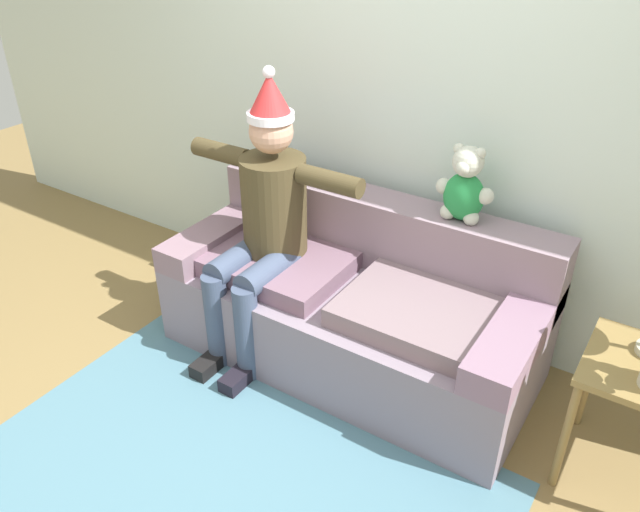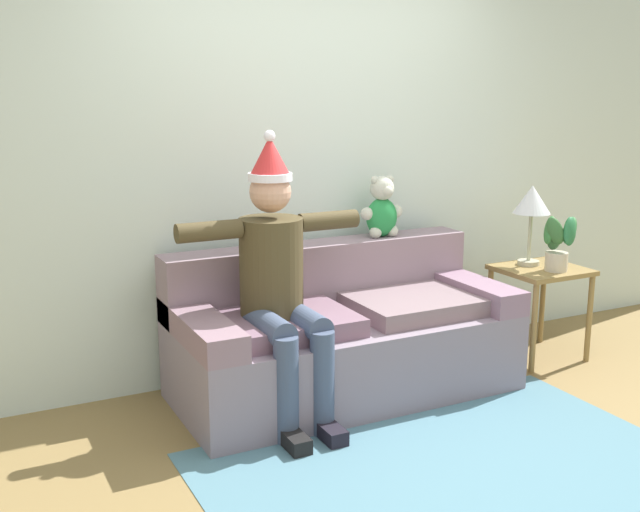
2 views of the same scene
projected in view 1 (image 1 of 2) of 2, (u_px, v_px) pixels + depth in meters
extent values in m
plane|color=olive|center=(235.00, 476.00, 2.74)|extent=(10.00, 10.00, 0.00)
cube|color=silver|center=(413.00, 88.00, 3.17)|extent=(7.00, 0.10, 2.70)
cube|color=gray|center=(350.00, 323.00, 3.33)|extent=(1.94, 0.88, 0.45)
cube|color=gray|center=(382.00, 231.00, 3.35)|extent=(1.94, 0.24, 0.38)
cube|color=gray|center=(223.00, 232.00, 3.59)|extent=(0.22, 0.88, 0.14)
cube|color=gray|center=(517.00, 333.00, 2.78)|extent=(0.22, 0.88, 0.14)
cube|color=slate|center=(277.00, 260.00, 3.36)|extent=(0.78, 0.62, 0.10)
cube|color=slate|center=(425.00, 312.00, 2.95)|extent=(0.78, 0.62, 0.10)
cylinder|color=#473B23|center=(274.00, 205.00, 3.24)|extent=(0.34, 0.34, 0.52)
sphere|color=tan|center=(271.00, 131.00, 3.03)|extent=(0.22, 0.22, 0.22)
cylinder|color=white|center=(271.00, 116.00, 2.99)|extent=(0.23, 0.23, 0.04)
cone|color=red|center=(270.00, 93.00, 2.94)|extent=(0.21, 0.21, 0.20)
sphere|color=white|center=(269.00, 72.00, 2.88)|extent=(0.06, 0.06, 0.06)
cylinder|color=#404D67|center=(238.00, 259.00, 3.27)|extent=(0.14, 0.40, 0.14)
cylinder|color=#404D67|center=(217.00, 320.00, 3.27)|extent=(0.13, 0.13, 0.55)
cube|color=black|center=(211.00, 363.00, 3.33)|extent=(0.10, 0.24, 0.08)
cylinder|color=#404D67|center=(268.00, 270.00, 3.18)|extent=(0.14, 0.40, 0.14)
cylinder|color=#404D67|center=(247.00, 333.00, 3.18)|extent=(0.13, 0.13, 0.55)
cube|color=black|center=(240.00, 377.00, 3.24)|extent=(0.10, 0.24, 0.08)
cylinder|color=#473B23|center=(221.00, 152.00, 3.28)|extent=(0.34, 0.10, 0.10)
cylinder|color=#473B23|center=(330.00, 181.00, 2.96)|extent=(0.34, 0.10, 0.10)
ellipsoid|color=#248942|center=(464.00, 197.00, 2.99)|extent=(0.20, 0.16, 0.24)
sphere|color=beige|center=(468.00, 162.00, 2.90)|extent=(0.15, 0.15, 0.15)
sphere|color=beige|center=(463.00, 168.00, 2.86)|extent=(0.07, 0.07, 0.07)
sphere|color=beige|center=(459.00, 149.00, 2.90)|extent=(0.05, 0.05, 0.05)
sphere|color=beige|center=(481.00, 153.00, 2.85)|extent=(0.05, 0.05, 0.05)
sphere|color=beige|center=(444.00, 186.00, 3.03)|extent=(0.08, 0.08, 0.08)
sphere|color=beige|center=(448.00, 212.00, 3.04)|extent=(0.08, 0.08, 0.08)
sphere|color=beige|center=(486.00, 196.00, 2.93)|extent=(0.08, 0.08, 0.08)
sphere|color=beige|center=(471.00, 218.00, 2.99)|extent=(0.08, 0.08, 0.08)
cylinder|color=olive|center=(565.00, 436.00, 2.57)|extent=(0.04, 0.04, 0.57)
cylinder|color=olive|center=(589.00, 377.00, 2.87)|extent=(0.04, 0.04, 0.57)
cube|color=slate|center=(234.00, 477.00, 2.73)|extent=(2.28, 1.40, 0.01)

